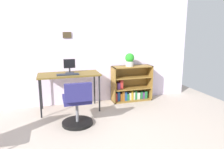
% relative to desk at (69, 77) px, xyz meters
% --- Properties ---
extents(wall_back, '(5.20, 0.12, 2.49)m').
position_rel_desk_xyz_m(wall_back, '(0.27, 0.43, 0.55)').
color(wall_back, silver).
rests_on(wall_back, ground_plane).
extents(desk, '(1.17, 0.55, 0.75)m').
position_rel_desk_xyz_m(desk, '(0.00, 0.00, 0.00)').
color(desk, brown).
rests_on(desk, ground_plane).
extents(monitor, '(0.22, 0.17, 0.27)m').
position_rel_desk_xyz_m(monitor, '(0.02, 0.08, 0.19)').
color(monitor, '#262628').
rests_on(monitor, desk).
extents(keyboard, '(0.41, 0.14, 0.02)m').
position_rel_desk_xyz_m(keyboard, '(-0.03, -0.11, 0.07)').
color(keyboard, '#1F2530').
rests_on(keyboard, desk).
extents(office_chair, '(0.52, 0.55, 0.78)m').
position_rel_desk_xyz_m(office_chair, '(0.05, -0.75, -0.35)').
color(office_chair, black).
rests_on(office_chair, ground_plane).
extents(bookshelf_low, '(0.90, 0.30, 0.80)m').
position_rel_desk_xyz_m(bookshelf_low, '(1.38, 0.23, -0.34)').
color(bookshelf_low, olive).
rests_on(bookshelf_low, ground_plane).
extents(potted_plant_on_shelf, '(0.20, 0.20, 0.29)m').
position_rel_desk_xyz_m(potted_plant_on_shelf, '(1.33, 0.18, 0.26)').
color(potted_plant_on_shelf, '#B7B2A8').
rests_on(potted_plant_on_shelf, bookshelf_low).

